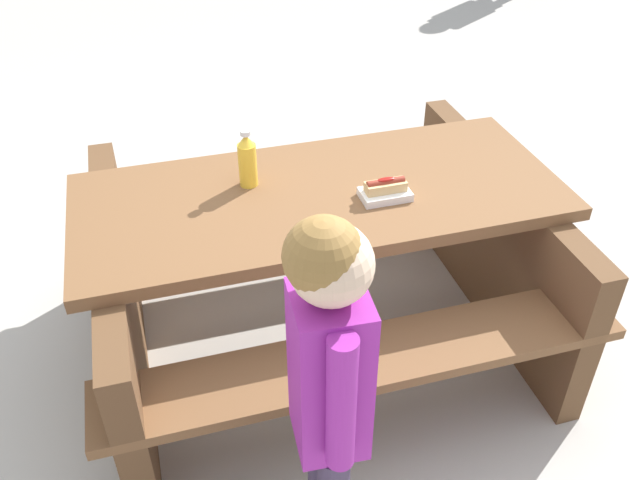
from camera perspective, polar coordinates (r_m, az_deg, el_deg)
ground_plane at (r=2.95m, az=0.00°, el=-8.22°), size 30.00×30.00×0.00m
picnic_table at (r=2.66m, az=0.00°, el=-1.39°), size 2.10×1.81×0.75m
soda_bottle at (r=2.49m, az=-6.18°, el=6.74°), size 0.07×0.07×0.22m
hotdog_tray at (r=2.44m, az=5.56°, el=4.20°), size 0.20×0.15×0.08m
child_in_coat at (r=1.69m, az=0.71°, el=-11.32°), size 0.21×0.31×1.29m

